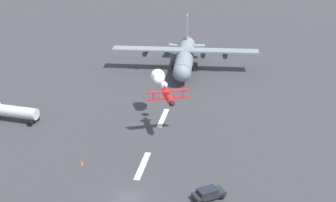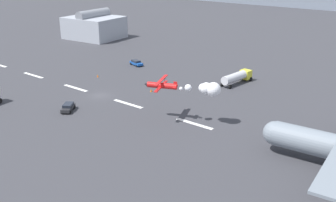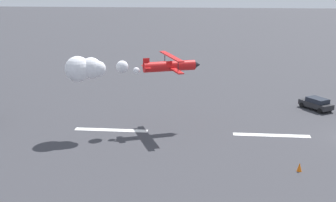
{
  "view_description": "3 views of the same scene",
  "coord_description": "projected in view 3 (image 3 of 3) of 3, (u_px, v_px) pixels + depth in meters",
  "views": [
    {
      "loc": [
        -49.2,
        -13.74,
        35.43
      ],
      "look_at": [
        19.58,
        -1.97,
        6.04
      ],
      "focal_mm": 49.11,
      "sensor_mm": 36.0,
      "label": 1
    },
    {
      "loc": [
        63.39,
        -56.02,
        29.55
      ],
      "look_at": [
        19.43,
        0.0,
        3.11
      ],
      "focal_mm": 41.89,
      "sensor_mm": 36.0,
      "label": 2
    },
    {
      "loc": [
        14.98,
        45.41,
        15.83
      ],
      "look_at": [
        19.63,
        -0.99,
        3.17
      ],
      "focal_mm": 47.99,
      "sensor_mm": 36.0,
      "label": 3
    }
  ],
  "objects": [
    {
      "name": "runway_stripe_3",
      "position": [
        272.0,
        135.0,
        47.14
      ],
      "size": [
        8.0,
        0.9,
        0.01
      ],
      "primitive_type": "cube",
      "color": "white",
      "rests_on": "ground"
    },
    {
      "name": "runway_stripe_4",
      "position": [
        111.0,
        130.0,
        48.79
      ],
      "size": [
        8.0,
        0.9,
        0.01
      ],
      "primitive_type": "cube",
      "color": "white",
      "rests_on": "ground"
    },
    {
      "name": "stunt_biplane_red",
      "position": [
        104.0,
        68.0,
        46.44
      ],
      "size": [
        13.85,
        8.27,
        2.63
      ],
      "color": "red"
    },
    {
      "name": "followme_car_yellow",
      "position": [
        316.0,
        103.0,
        56.27
      ],
      "size": [
        3.91,
        4.56,
        1.52
      ],
      "color": "#262628",
      "rests_on": "ground"
    },
    {
      "name": "traffic_cone_far",
      "position": [
        299.0,
        167.0,
        38.23
      ],
      "size": [
        0.44,
        0.44,
        0.75
      ],
      "primitive_type": "cone",
      "color": "orange",
      "rests_on": "ground"
    }
  ]
}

